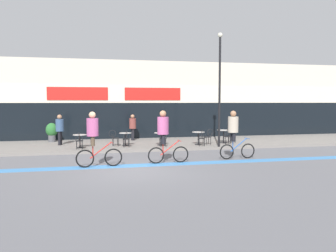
{
  "coord_description": "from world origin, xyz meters",
  "views": [
    {
      "loc": [
        -1.22,
        -12.07,
        2.59
      ],
      "look_at": [
        2.69,
        6.12,
        1.21
      ],
      "focal_mm": 35.0,
      "sensor_mm": 36.0,
      "label": 1
    }
  ],
  "objects": [
    {
      "name": "ground_plane",
      "position": [
        0.0,
        0.0,
        0.0
      ],
      "size": [
        120.0,
        120.0,
        0.0
      ],
      "primitive_type": "plane",
      "color": "#5B5B60"
    },
    {
      "name": "sidewalk_slab",
      "position": [
        0.0,
        7.25,
        0.06
      ],
      "size": [
        40.0,
        5.5,
        0.12
      ],
      "primitive_type": "cube",
      "color": "slate",
      "rests_on": "ground"
    },
    {
      "name": "storefront_facade",
      "position": [
        0.0,
        11.96,
        2.67
      ],
      "size": [
        40.0,
        4.06,
        5.37
      ],
      "color": "beige",
      "rests_on": "ground"
    },
    {
      "name": "bike_lane_stripe",
      "position": [
        0.0,
        1.05,
        0.0
      ],
      "size": [
        36.0,
        0.7,
        0.01
      ],
      "primitive_type": "cube",
      "color": "#3D7AB7",
      "rests_on": "ground"
    },
    {
      "name": "bistro_table_0",
      "position": [
        -2.19,
        6.03,
        0.63
      ],
      "size": [
        0.73,
        0.73,
        0.71
      ],
      "color": "black",
      "rests_on": "sidewalk_slab"
    },
    {
      "name": "bistro_table_1",
      "position": [
        0.27,
        6.36,
        0.64
      ],
      "size": [
        0.7,
        0.7,
        0.72
      ],
      "color": "black",
      "rests_on": "sidewalk_slab"
    },
    {
      "name": "bistro_table_2",
      "position": [
        2.26,
        6.1,
        0.64
      ],
      "size": [
        0.77,
        0.77,
        0.72
      ],
      "color": "black",
      "rests_on": "sidewalk_slab"
    },
    {
      "name": "bistro_table_3",
      "position": [
        4.42,
        5.86,
        0.65
      ],
      "size": [
        0.73,
        0.73,
        0.74
      ],
      "color": "black",
      "rests_on": "sidewalk_slab"
    },
    {
      "name": "bistro_table_4",
      "position": [
        6.17,
        6.39,
        0.68
      ],
      "size": [
        0.79,
        0.79,
        0.77
      ],
      "color": "black",
      "rests_on": "sidewalk_slab"
    },
    {
      "name": "cafe_chair_0_near",
      "position": [
        -2.19,
        5.4,
        0.64
      ],
      "size": [
        0.4,
        0.57,
        0.9
      ],
      "rotation": [
        0.0,
        0.0,
        1.58
      ],
      "color": "black",
      "rests_on": "sidewalk_slab"
    },
    {
      "name": "cafe_chair_1_near",
      "position": [
        0.28,
        5.73,
        0.64
      ],
      "size": [
        0.43,
        0.59,
        0.9
      ],
      "rotation": [
        0.0,
        0.0,
        1.66
      ],
      "color": "black",
      "rests_on": "sidewalk_slab"
    },
    {
      "name": "cafe_chair_1_side",
      "position": [
        -0.35,
        6.35,
        0.64
      ],
      "size": [
        0.6,
        0.45,
        0.9
      ],
      "rotation": [
        0.0,
        0.0,
        0.15
      ],
      "color": "black",
      "rests_on": "sidewalk_slab"
    },
    {
      "name": "cafe_chair_2_near",
      "position": [
        2.27,
        5.47,
        0.64
      ],
      "size": [
        0.4,
        0.58,
        0.9
      ],
      "rotation": [
        0.0,
        0.0,
        1.58
      ],
      "color": "black",
      "rests_on": "sidewalk_slab"
    },
    {
      "name": "cafe_chair_3_near",
      "position": [
        4.41,
        5.23,
        0.64
      ],
      "size": [
        0.42,
        0.58,
        0.9
      ],
      "rotation": [
        0.0,
        0.0,
        1.52
      ],
      "color": "black",
      "rests_on": "sidewalk_slab"
    },
    {
      "name": "cafe_chair_3_side",
      "position": [
        5.04,
        5.87,
        0.64
      ],
      "size": [
        0.6,
        0.45,
        0.9
      ],
      "rotation": [
        0.0,
        0.0,
        3.28
      ],
      "color": "black",
      "rests_on": "sidewalk_slab"
    },
    {
      "name": "cafe_chair_4_near",
      "position": [
        6.17,
        5.76,
        0.64
      ],
      "size": [
        0.41,
        0.58,
        0.9
      ],
      "rotation": [
        0.0,
        0.0,
        1.56
      ],
      "color": "black",
      "rests_on": "sidewalk_slab"
    },
    {
      "name": "cafe_chair_4_side",
      "position": [
        6.8,
        6.4,
        0.64
      ],
      "size": [
        0.59,
        0.44,
        0.9
      ],
      "rotation": [
        0.0,
        0.0,
        3.24
      ],
      "color": "black",
      "rests_on": "sidewalk_slab"
    },
    {
      "name": "planter_pot",
      "position": [
        -4.02,
        9.1,
        0.77
      ],
      "size": [
        0.71,
        0.71,
        1.16
      ],
      "color": "#4C4C51",
      "rests_on": "sidewalk_slab"
    },
    {
      "name": "lamp_post",
      "position": [
        5.29,
        4.85,
        3.63
      ],
      "size": [
        0.26,
        0.26,
        6.18
      ],
      "color": "black",
      "rests_on": "sidewalk_slab"
    },
    {
      "name": "cyclist_0",
      "position": [
        4.78,
        1.66,
        1.29
      ],
      "size": [
        1.74,
        0.53,
        2.19
      ],
      "rotation": [
        0.0,
        0.0,
        0.06
      ],
      "color": "black",
      "rests_on": "ground"
    },
    {
      "name": "cyclist_1",
      "position": [
        -1.37,
        1.08,
        1.28
      ],
      "size": [
        1.83,
        0.53,
        2.21
      ],
      "rotation": [
        0.0,
        0.0,
        0.06
      ],
      "color": "black",
      "rests_on": "ground"
    },
    {
      "name": "cyclist_2",
      "position": [
        1.49,
        1.31,
        1.32
      ],
      "size": [
        1.77,
        0.51,
        2.23
      ],
      "rotation": [
        0.0,
        0.0,
        0.04
      ],
      "color": "black",
      "rests_on": "ground"
    },
    {
      "name": "pedestrian_near_end",
      "position": [
        -3.36,
        7.39,
        1.15
      ],
      "size": [
        0.56,
        0.56,
        1.74
      ],
      "rotation": [
        0.0,
        0.0,
        2.84
      ],
      "color": "black",
      "rests_on": "sidewalk_slab"
    },
    {
      "name": "pedestrian_far_end",
      "position": [
        0.95,
        8.84,
        1.1
      ],
      "size": [
        0.52,
        0.52,
        1.66
      ],
      "rotation": [
        0.0,
        0.0,
        3.4
      ],
      "color": "black",
      "rests_on": "sidewalk_slab"
    }
  ]
}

